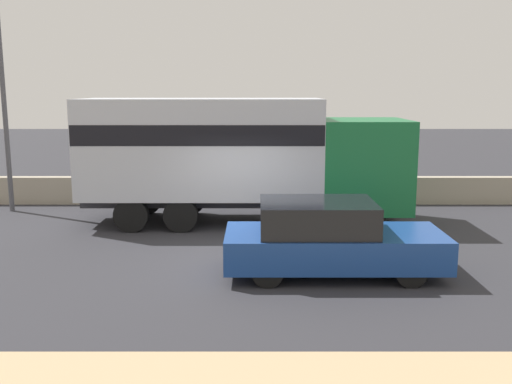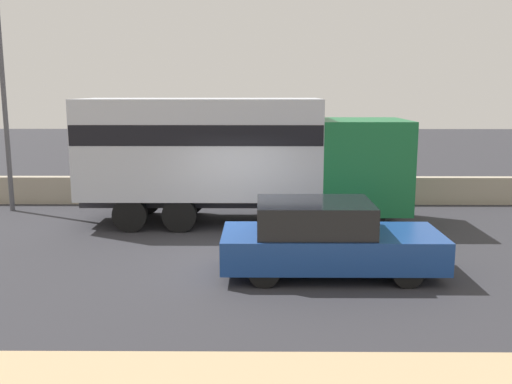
# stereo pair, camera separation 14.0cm
# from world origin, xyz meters

# --- Properties ---
(ground_plane) EXTENTS (80.00, 80.00, 0.00)m
(ground_plane) POSITION_xyz_m (0.00, 0.00, 0.00)
(ground_plane) COLOR #2D2D33
(stone_wall_backdrop) EXTENTS (60.00, 0.35, 0.85)m
(stone_wall_backdrop) POSITION_xyz_m (0.00, 5.69, 0.43)
(stone_wall_backdrop) COLOR #A39984
(stone_wall_backdrop) RESTS_ON ground_plane
(street_lamp) EXTENTS (0.56, 0.28, 6.62)m
(street_lamp) POSITION_xyz_m (-6.90, 4.58, 3.86)
(street_lamp) COLOR #4C4C51
(street_lamp) RESTS_ON ground_plane
(box_truck) EXTENTS (8.58, 2.46, 3.33)m
(box_truck) POSITION_xyz_m (-0.16, 3.13, 1.93)
(box_truck) COLOR #196B38
(box_truck) RESTS_ON ground_plane
(car_hatchback) EXTENTS (4.22, 1.75, 1.45)m
(car_hatchback) POSITION_xyz_m (1.78, -1.29, 0.71)
(car_hatchback) COLOR navy
(car_hatchback) RESTS_ON ground_plane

